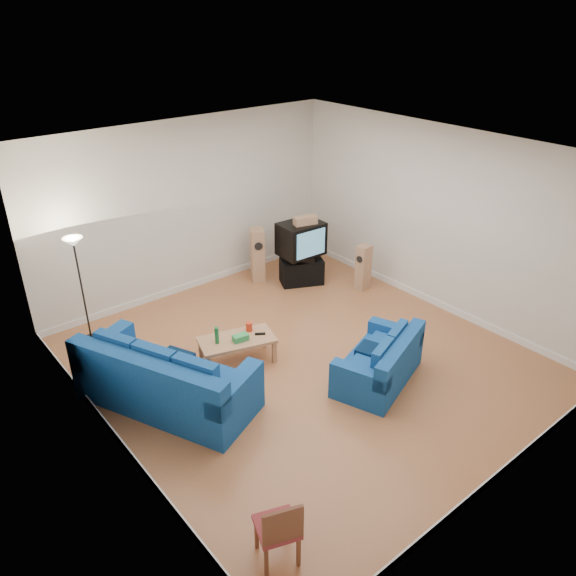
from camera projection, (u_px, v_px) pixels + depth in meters
room at (306, 270)px, 7.96m from camera, size 6.01×6.51×3.21m
sofa_three_seat at (165, 384)px, 7.57m from camera, size 1.95×2.65×0.94m
sofa_loveseat at (381, 364)px, 8.09m from camera, size 1.69×1.29×0.75m
coffee_table at (237, 342)px, 8.49m from camera, size 1.25×0.87×0.41m
bottle at (217, 335)px, 8.30m from camera, size 0.07×0.07×0.27m
tissue_box at (241, 338)px, 8.40m from camera, size 0.25×0.16×0.10m
red_canister at (249, 327)px, 8.63m from camera, size 0.11×0.11×0.14m
remote at (260, 334)px, 8.56m from camera, size 0.16×0.13×0.02m
tv_stand at (302, 271)px, 10.93m from camera, size 0.92×0.76×0.49m
av_receiver at (304, 257)px, 10.80m from camera, size 0.59×0.59×0.11m
television at (301, 239)px, 10.65m from camera, size 0.84×0.65×0.63m
centre_speaker at (305, 220)px, 10.42m from camera, size 0.47×0.29×0.15m
speaker_left at (258, 255)px, 10.91m from camera, size 0.37×0.39×1.07m
speaker_right at (363, 267)px, 10.63m from camera, size 0.29×0.23×0.89m
floor_lamp at (76, 257)px, 8.55m from camera, size 0.31×0.31×1.78m
dining_chair at (279, 529)px, 5.36m from camera, size 0.52×0.52×0.84m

